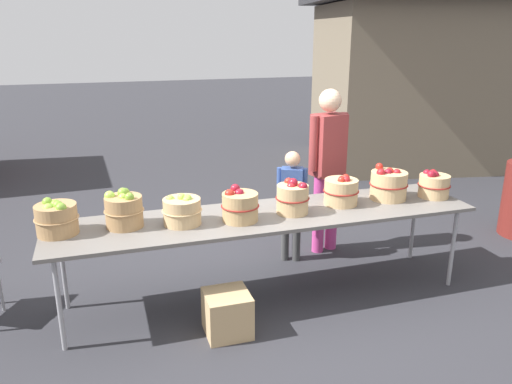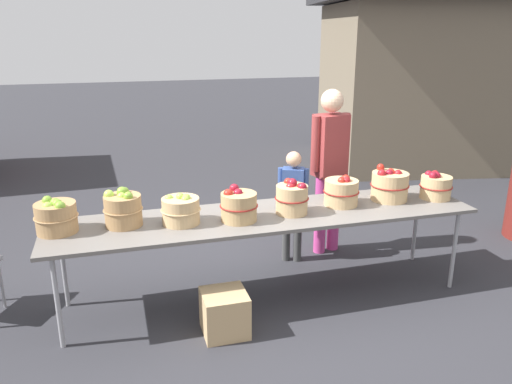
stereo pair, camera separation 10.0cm
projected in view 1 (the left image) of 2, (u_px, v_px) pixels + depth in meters
The scene contains 14 objects.
ground_plane at pixel (266, 296), 4.39m from camera, with size 40.00×40.00×0.00m, color #2D2D33.
market_table at pixel (267, 218), 4.17m from camera, with size 3.50×0.76×0.75m.
apple_basket_green_0 at pixel (56, 218), 3.73m from camera, with size 0.32×0.32×0.27m.
apple_basket_green_1 at pixel (124, 210), 3.86m from camera, with size 0.30×0.30×0.30m.
apple_basket_green_2 at pixel (182, 211), 3.92m from camera, with size 0.31×0.31×0.25m.
apple_basket_red_0 at pixel (240, 206), 3.99m from camera, with size 0.30×0.30×0.28m.
apple_basket_red_1 at pixel (293, 198), 4.15m from camera, with size 0.28×0.28×0.30m.
apple_basket_red_2 at pixel (341, 191), 4.37m from camera, with size 0.31×0.31×0.27m.
apple_basket_red_3 at pixel (388, 184), 4.51m from camera, with size 0.34×0.34×0.30m.
apple_basket_red_4 at pixel (434, 185), 4.57m from camera, with size 0.29×0.29×0.25m.
vendor_adult at pixel (328, 159), 5.02m from camera, with size 0.43×0.28×1.66m.
child_customer at pixel (292, 198), 4.88m from camera, with size 0.27×0.22×1.11m.
food_kiosk at pixel (415, 80), 8.58m from camera, with size 3.99×3.52×2.74m.
produce_crate at pixel (227, 313), 3.81m from camera, with size 0.33×0.33×0.33m, color tan.
Camera 1 is at (-1.26, -3.71, 2.19)m, focal length 35.66 mm.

